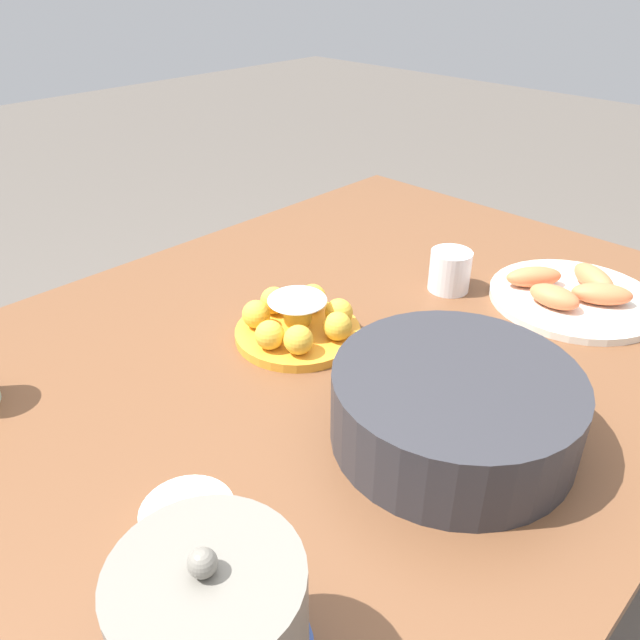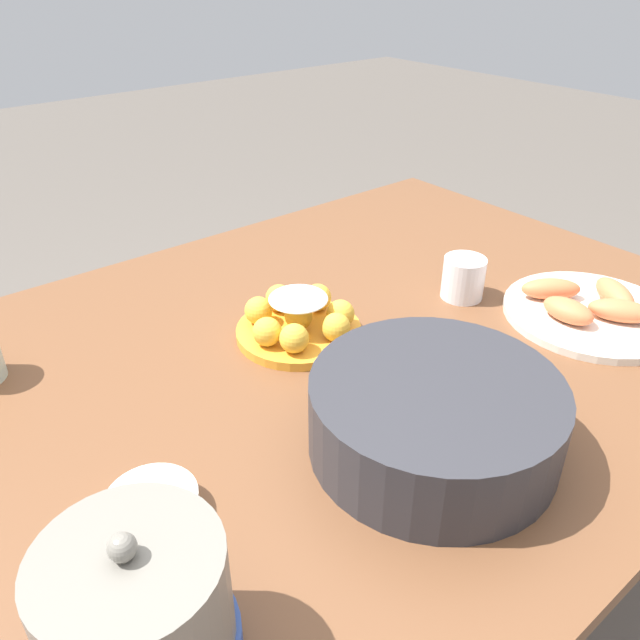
{
  "view_description": "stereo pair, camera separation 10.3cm",
  "coord_description": "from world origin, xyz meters",
  "px_view_note": "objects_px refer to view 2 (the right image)",
  "views": [
    {
      "loc": [
        0.65,
        0.58,
        1.34
      ],
      "look_at": [
        0.02,
        -0.03,
        0.8
      ],
      "focal_mm": 35.0,
      "sensor_mm": 36.0,
      "label": 1
    },
    {
      "loc": [
        0.58,
        0.65,
        1.34
      ],
      "look_at": [
        0.02,
        -0.03,
        0.8
      ],
      "focal_mm": 35.0,
      "sensor_mm": 36.0,
      "label": 2
    }
  ],
  "objects_px": {
    "dining_table": "(341,386)",
    "cake_plate": "(299,321)",
    "sauce_bowl": "(153,505)",
    "serving_bowl": "(434,414)",
    "cup_far": "(463,278)",
    "warming_pot": "(139,617)",
    "seafood_platter": "(591,309)"
  },
  "relations": [
    {
      "from": "serving_bowl",
      "to": "sauce_bowl",
      "type": "xyz_separation_m",
      "value": [
        0.34,
        -0.13,
        -0.04
      ]
    },
    {
      "from": "serving_bowl",
      "to": "seafood_platter",
      "type": "relative_size",
      "value": 1.06
    },
    {
      "from": "dining_table",
      "to": "cake_plate",
      "type": "relative_size",
      "value": 6.82
    },
    {
      "from": "serving_bowl",
      "to": "sauce_bowl",
      "type": "relative_size",
      "value": 3.02
    },
    {
      "from": "seafood_platter",
      "to": "cup_far",
      "type": "distance_m",
      "value": 0.23
    },
    {
      "from": "sauce_bowl",
      "to": "serving_bowl",
      "type": "bearing_deg",
      "value": 159.71
    },
    {
      "from": "sauce_bowl",
      "to": "seafood_platter",
      "type": "height_order",
      "value": "seafood_platter"
    },
    {
      "from": "sauce_bowl",
      "to": "warming_pot",
      "type": "height_order",
      "value": "warming_pot"
    },
    {
      "from": "sauce_bowl",
      "to": "warming_pot",
      "type": "distance_m",
      "value": 0.19
    },
    {
      "from": "sauce_bowl",
      "to": "warming_pot",
      "type": "xyz_separation_m",
      "value": [
        0.08,
        0.16,
        0.06
      ]
    },
    {
      "from": "cup_far",
      "to": "cake_plate",
      "type": "bearing_deg",
      "value": -14.35
    },
    {
      "from": "cup_far",
      "to": "warming_pot",
      "type": "distance_m",
      "value": 0.83
    },
    {
      "from": "sauce_bowl",
      "to": "cup_far",
      "type": "bearing_deg",
      "value": -170.12
    },
    {
      "from": "cake_plate",
      "to": "cup_far",
      "type": "relative_size",
      "value": 2.71
    },
    {
      "from": "dining_table",
      "to": "cup_far",
      "type": "height_order",
      "value": "cup_far"
    },
    {
      "from": "sauce_bowl",
      "to": "seafood_platter",
      "type": "xyz_separation_m",
      "value": [
        -0.81,
        0.07,
        0.0
      ]
    },
    {
      "from": "dining_table",
      "to": "seafood_platter",
      "type": "distance_m",
      "value": 0.47
    },
    {
      "from": "dining_table",
      "to": "seafood_platter",
      "type": "xyz_separation_m",
      "value": [
        -0.41,
        0.21,
        0.1
      ]
    },
    {
      "from": "sauce_bowl",
      "to": "warming_pot",
      "type": "bearing_deg",
      "value": 63.03
    },
    {
      "from": "sauce_bowl",
      "to": "seafood_platter",
      "type": "relative_size",
      "value": 0.35
    },
    {
      "from": "cup_far",
      "to": "sauce_bowl",
      "type": "bearing_deg",
      "value": 9.88
    },
    {
      "from": "dining_table",
      "to": "cake_plate",
      "type": "height_order",
      "value": "cake_plate"
    },
    {
      "from": "cup_far",
      "to": "warming_pot",
      "type": "height_order",
      "value": "warming_pot"
    },
    {
      "from": "dining_table",
      "to": "serving_bowl",
      "type": "relative_size",
      "value": 4.47
    },
    {
      "from": "seafood_platter",
      "to": "warming_pot",
      "type": "height_order",
      "value": "warming_pot"
    },
    {
      "from": "serving_bowl",
      "to": "seafood_platter",
      "type": "distance_m",
      "value": 0.48
    },
    {
      "from": "dining_table",
      "to": "sauce_bowl",
      "type": "height_order",
      "value": "sauce_bowl"
    },
    {
      "from": "sauce_bowl",
      "to": "seafood_platter",
      "type": "bearing_deg",
      "value": 174.8
    },
    {
      "from": "cake_plate",
      "to": "seafood_platter",
      "type": "distance_m",
      "value": 0.52
    },
    {
      "from": "cup_far",
      "to": "warming_pot",
      "type": "xyz_separation_m",
      "value": [
        0.78,
        0.28,
        0.04
      ]
    },
    {
      "from": "dining_table",
      "to": "warming_pot",
      "type": "bearing_deg",
      "value": 31.5
    },
    {
      "from": "cake_plate",
      "to": "warming_pot",
      "type": "bearing_deg",
      "value": 39.09
    }
  ]
}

